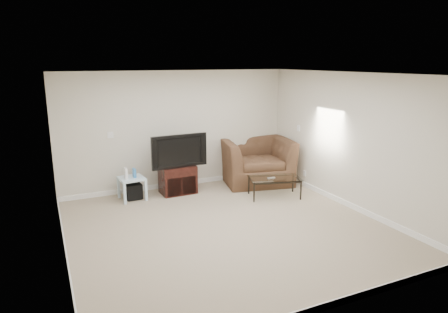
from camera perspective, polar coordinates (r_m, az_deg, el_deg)
name	(u,v)px	position (r m, az deg, el deg)	size (l,w,h in m)	color
floor	(227,228)	(6.72, 0.43, -10.12)	(5.00, 5.00, 0.00)	tan
ceiling	(227,74)	(6.15, 0.47, 11.72)	(5.00, 5.00, 0.00)	white
wall_back	(177,130)	(8.60, -6.69, 3.79)	(5.00, 0.02, 2.50)	silver
wall_left	(57,172)	(5.75, -22.73, -2.11)	(0.02, 5.00, 2.50)	silver
wall_right	(350,141)	(7.70, 17.54, 2.09)	(0.02, 5.00, 2.50)	silver
plate_back	(110,135)	(8.27, -15.92, 2.96)	(0.12, 0.02, 0.12)	white
plate_right_switch	(299,128)	(8.92, 10.60, 4.00)	(0.02, 0.09, 0.13)	white
plate_right_outlet	(305,173)	(8.89, 11.45, -2.36)	(0.02, 0.08, 0.12)	white
tv_stand	(178,179)	(8.35, -6.63, -3.25)	(0.70, 0.49, 0.59)	black
dvd_player	(178,171)	(8.26, -6.57, -2.02)	(0.40, 0.28, 0.06)	black
television	(177,150)	(8.17, -6.68, 0.93)	(1.09, 0.22, 0.67)	black
side_table	(132,188)	(8.14, -13.00, -4.46)	(0.47, 0.47, 0.45)	#A4B7C8
subwoofer	(133,191)	(8.19, -12.82, -4.84)	(0.30, 0.30, 0.30)	black
game_console	(126,173)	(8.00, -13.85, -2.37)	(0.05, 0.15, 0.21)	white
game_case	(134,173)	(8.05, -12.69, -2.31)	(0.05, 0.13, 0.18)	#337FCC
recliner	(256,153)	(8.98, 4.63, 0.43)	(1.52, 0.98, 1.32)	#52341E
coffee_table	(274,187)	(8.16, 7.20, -4.38)	(1.02, 0.58, 0.40)	black
remote	(271,178)	(8.06, 6.76, -3.03)	(0.16, 0.04, 0.02)	#B2B2B7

